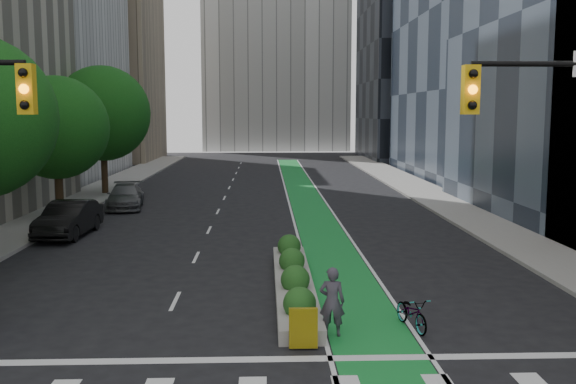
{
  "coord_description": "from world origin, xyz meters",
  "views": [
    {
      "loc": [
        0.29,
        -13.25,
        5.77
      ],
      "look_at": [
        1.08,
        9.0,
        3.0
      ],
      "focal_mm": 40.0,
      "sensor_mm": 36.0,
      "label": 1
    }
  ],
  "objects": [
    {
      "name": "ground",
      "position": [
        0.0,
        0.0,
        0.0
      ],
      "size": [
        160.0,
        160.0,
        0.0
      ],
      "primitive_type": "plane",
      "color": "black",
      "rests_on": "ground"
    },
    {
      "name": "sidewalk_left",
      "position": [
        -11.8,
        25.0,
        0.07
      ],
      "size": [
        3.6,
        90.0,
        0.15
      ],
      "primitive_type": "cube",
      "color": "gray",
      "rests_on": "ground"
    },
    {
      "name": "sidewalk_right",
      "position": [
        11.8,
        25.0,
        0.07
      ],
      "size": [
        3.6,
        90.0,
        0.15
      ],
      "primitive_type": "cube",
      "color": "gray",
      "rests_on": "ground"
    },
    {
      "name": "bike_lane_paint",
      "position": [
        3.0,
        30.0,
        0.01
      ],
      "size": [
        2.2,
        70.0,
        0.01
      ],
      "primitive_type": "cube",
      "color": "#188433",
      "rests_on": "ground"
    },
    {
      "name": "building_tan_far",
      "position": [
        -20.0,
        66.0,
        13.0
      ],
      "size": [
        14.0,
        16.0,
        26.0
      ],
      "primitive_type": "cube",
      "color": "tan",
      "rests_on": "ground"
    },
    {
      "name": "building_dark_end",
      "position": [
        20.0,
        68.0,
        14.0
      ],
      "size": [
        14.0,
        18.0,
        28.0
      ],
      "primitive_type": "cube",
      "color": "black",
      "rests_on": "ground"
    },
    {
      "name": "tree_midfar",
      "position": [
        -11.0,
        22.0,
        4.95
      ],
      "size": [
        5.6,
        5.6,
        7.76
      ],
      "color": "black",
      "rests_on": "ground"
    },
    {
      "name": "tree_far",
      "position": [
        -11.0,
        32.0,
        5.69
      ],
      "size": [
        6.6,
        6.6,
        9.0
      ],
      "color": "black",
      "rests_on": "ground"
    },
    {
      "name": "median_planter",
      "position": [
        1.2,
        7.04,
        0.37
      ],
      "size": [
        1.2,
        10.26,
        1.1
      ],
      "color": "gray",
      "rests_on": "ground"
    },
    {
      "name": "bicycle",
      "position": [
        4.2,
        3.25,
        0.45
      ],
      "size": [
        0.98,
        1.8,
        0.9
      ],
      "primitive_type": "imported",
      "rotation": [
        0.0,
        0.0,
        0.24
      ],
      "color": "gray",
      "rests_on": "ground"
    },
    {
      "name": "cyclist",
      "position": [
        2.0,
        2.77,
        0.91
      ],
      "size": [
        0.73,
        0.54,
        1.83
      ],
      "primitive_type": "imported",
      "rotation": [
        0.0,
        0.0,
        2.97
      ],
      "color": "#3D3944",
      "rests_on": "ground"
    },
    {
      "name": "parked_car_left_mid",
      "position": [
        -8.93,
        16.69,
        0.82
      ],
      "size": [
        2.03,
        5.09,
        1.65
      ],
      "primitive_type": "imported",
      "rotation": [
        0.0,
        0.0,
        -0.06
      ],
      "color": "black",
      "rests_on": "ground"
    },
    {
      "name": "parked_car_left_far",
      "position": [
        -8.19,
        25.51,
        0.73
      ],
      "size": [
        2.69,
        5.24,
        1.45
      ],
      "primitive_type": "imported",
      "rotation": [
        0.0,
        0.0,
        0.13
      ],
      "color": "#4F5053",
      "rests_on": "ground"
    }
  ]
}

